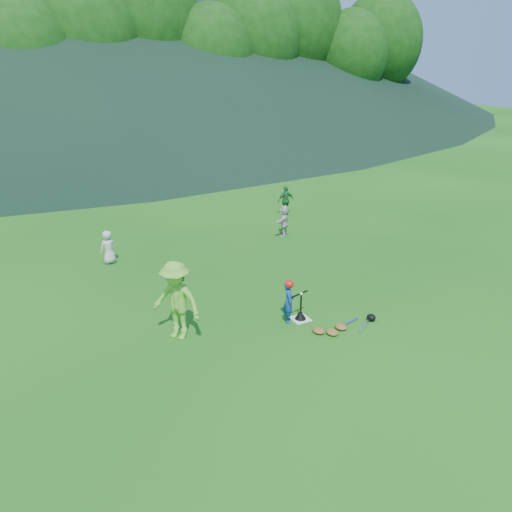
{
  "coord_description": "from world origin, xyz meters",
  "views": [
    {
      "loc": [
        -6.33,
        -9.64,
        6.29
      ],
      "look_at": [
        0.0,
        2.5,
        0.9
      ],
      "focal_mm": 35.0,
      "sensor_mm": 36.0,
      "label": 1
    }
  ],
  "objects": [
    {
      "name": "fielder_a",
      "position": [
        -3.54,
        6.21,
        0.56
      ],
      "size": [
        0.63,
        0.5,
        1.12
      ],
      "primitive_type": "imported",
      "rotation": [
        0.0,
        0.0,
        3.43
      ],
      "color": "silver",
      "rests_on": "ground"
    },
    {
      "name": "baseball",
      "position": [
        0.0,
        0.0,
        0.74
      ],
      "size": [
        0.08,
        0.08,
        0.08
      ],
      "primitive_type": "sphere",
      "color": "white",
      "rests_on": "batting_tee"
    },
    {
      "name": "outfield_fence",
      "position": [
        0.0,
        28.0,
        0.7
      ],
      "size": [
        70.07,
        0.08,
        1.33
      ],
      "color": "gray",
      "rests_on": "ground"
    },
    {
      "name": "fielder_c",
      "position": [
        4.49,
        8.32,
        0.64
      ],
      "size": [
        0.76,
        0.34,
        1.27
      ],
      "primitive_type": "imported",
      "rotation": [
        0.0,
        0.0,
        3.11
      ],
      "color": "#216E31",
      "rests_on": "ground"
    },
    {
      "name": "batting_tee",
      "position": [
        0.0,
        0.0,
        0.13
      ],
      "size": [
        0.3,
        0.3,
        0.68
      ],
      "color": "black",
      "rests_on": "home_plate"
    },
    {
      "name": "home_plate",
      "position": [
        0.0,
        0.0,
        0.01
      ],
      "size": [
        0.45,
        0.45,
        0.02
      ],
      "primitive_type": "cube",
      "color": "silver",
      "rests_on": "ground"
    },
    {
      "name": "fielder_d",
      "position": [
        3.02,
        5.97,
        0.6
      ],
      "size": [
        1.07,
        0.99,
        1.19
      ],
      "primitive_type": "imported",
      "rotation": [
        0.0,
        0.0,
        3.85
      ],
      "color": "beige",
      "rests_on": "ground"
    },
    {
      "name": "adult_coach",
      "position": [
        -3.11,
        0.62,
        0.99
      ],
      "size": [
        1.35,
        1.46,
        1.97
      ],
      "primitive_type": "imported",
      "rotation": [
        0.0,
        0.0,
        -0.93
      ],
      "color": "#6CBA36",
      "rests_on": "ground"
    },
    {
      "name": "batter_gear",
      "position": [
        -0.31,
        0.06,
        1.03
      ],
      "size": [
        0.73,
        0.26,
        0.5
      ],
      "color": "red",
      "rests_on": "ground"
    },
    {
      "name": "tree_line",
      "position": [
        0.2,
        33.83,
        8.21
      ],
      "size": [
        70.04,
        11.4,
        14.82
      ],
      "color": "#382314",
      "rests_on": "ground"
    },
    {
      "name": "equipment_pile",
      "position": [
        0.63,
        -0.9,
        0.07
      ],
      "size": [
        1.8,
        0.7,
        0.19
      ],
      "color": "olive",
      "rests_on": "ground"
    },
    {
      "name": "batter_child",
      "position": [
        -0.34,
        0.06,
        0.57
      ],
      "size": [
        0.42,
        0.49,
        1.14
      ],
      "primitive_type": "imported",
      "rotation": [
        0.0,
        0.0,
        1.15
      ],
      "color": "#153D93",
      "rests_on": "ground"
    },
    {
      "name": "ground",
      "position": [
        0.0,
        0.0,
        0.0
      ],
      "size": [
        120.0,
        120.0,
        0.0
      ],
      "primitive_type": "plane",
      "color": "#144F12",
      "rests_on": "ground"
    }
  ]
}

